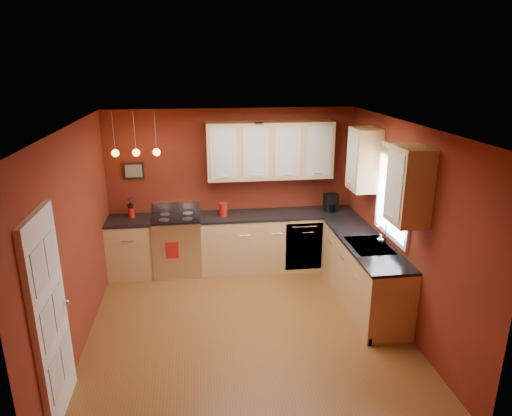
{
  "coord_description": "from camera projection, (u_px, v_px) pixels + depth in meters",
  "views": [
    {
      "loc": [
        -0.56,
        -5.13,
        3.3
      ],
      "look_at": [
        0.25,
        1.0,
        1.3
      ],
      "focal_mm": 32.0,
      "sensor_mm": 36.0,
      "label": 1
    }
  ],
  "objects": [
    {
      "name": "soap_pump",
      "position": [
        380.0,
        241.0,
        6.04
      ],
      "size": [
        0.09,
        0.09,
        0.18
      ],
      "primitive_type": "imported",
      "rotation": [
        0.0,
        0.0,
        -0.13
      ],
      "color": "silver",
      "rests_on": "counter_right"
    },
    {
      "name": "wall_picture",
      "position": [
        134.0,
        171.0,
        7.18
      ],
      "size": [
        0.32,
        0.03,
        0.26
      ],
      "primitive_type": "cube",
      "color": "black",
      "rests_on": "wall_back"
    },
    {
      "name": "window",
      "position": [
        394.0,
        191.0,
        5.93
      ],
      "size": [
        0.06,
        1.02,
        1.22
      ],
      "color": "white",
      "rests_on": "wall_right"
    },
    {
      "name": "counter_back_right",
      "position": [
        279.0,
        214.0,
        7.43
      ],
      "size": [
        2.54,
        0.62,
        0.04
      ],
      "primitive_type": "cube",
      "color": "black",
      "rests_on": "base_cabinets_back_right"
    },
    {
      "name": "door_left_wall",
      "position": [
        50.0,
        318.0,
        4.23
      ],
      "size": [
        0.12,
        0.82,
        2.05
      ],
      "color": "white",
      "rests_on": "floor"
    },
    {
      "name": "red_vase",
      "position": [
        131.0,
        213.0,
        7.2
      ],
      "size": [
        0.1,
        0.1,
        0.16
      ],
      "primitive_type": "cylinder",
      "color": "#A31611",
      "rests_on": "counter_back_left"
    },
    {
      "name": "base_cabinets_back_right",
      "position": [
        278.0,
        241.0,
        7.57
      ],
      "size": [
        2.54,
        0.6,
        0.9
      ],
      "primitive_type": "cube",
      "color": "tan",
      "rests_on": "floor"
    },
    {
      "name": "sink",
      "position": [
        369.0,
        247.0,
        6.14
      ],
      "size": [
        0.5,
        0.7,
        0.33
      ],
      "color": "gray",
      "rests_on": "counter_right"
    },
    {
      "name": "pendant_lights",
      "position": [
        136.0,
        152.0,
        6.78
      ],
      "size": [
        0.71,
        0.11,
        0.66
      ],
      "color": "gray",
      "rests_on": "ceiling"
    },
    {
      "name": "wall_right",
      "position": [
        403.0,
        227.0,
        5.77
      ],
      "size": [
        0.02,
        4.2,
        2.6
      ],
      "primitive_type": "cube",
      "color": "maroon",
      "rests_on": "floor"
    },
    {
      "name": "upper_cabinets_back",
      "position": [
        270.0,
        150.0,
        7.21
      ],
      "size": [
        2.0,
        0.35,
        0.9
      ],
      "primitive_type": "cube",
      "color": "tan",
      "rests_on": "wall_back"
    },
    {
      "name": "upper_cabinets_right",
      "position": [
        384.0,
        171.0,
        5.86
      ],
      "size": [
        0.35,
        1.95,
        0.9
      ],
      "primitive_type": "cube",
      "color": "tan",
      "rests_on": "wall_right"
    },
    {
      "name": "wall_front",
      "position": [
        276.0,
        331.0,
        3.54
      ],
      "size": [
        4.0,
        0.02,
        2.6
      ],
      "primitive_type": "cube",
      "color": "maroon",
      "rests_on": "floor"
    },
    {
      "name": "base_cabinets_back_left",
      "position": [
        131.0,
        248.0,
        7.28
      ],
      "size": [
        0.7,
        0.6,
        0.9
      ],
      "primitive_type": "cube",
      "color": "tan",
      "rests_on": "floor"
    },
    {
      "name": "wall_back",
      "position": [
        232.0,
        188.0,
        7.5
      ],
      "size": [
        4.0,
        0.02,
        2.6
      ],
      "primitive_type": "cube",
      "color": "maroon",
      "rests_on": "floor"
    },
    {
      "name": "counter_back_left",
      "position": [
        129.0,
        221.0,
        7.13
      ],
      "size": [
        0.7,
        0.62,
        0.04
      ],
      "primitive_type": "cube",
      "color": "black",
      "rests_on": "base_cabinets_back_left"
    },
    {
      "name": "coffee_maker",
      "position": [
        331.0,
        203.0,
        7.48
      ],
      "size": [
        0.23,
        0.22,
        0.3
      ],
      "rotation": [
        0.0,
        0.0,
        0.14
      ],
      "color": "black",
      "rests_on": "counter_back_right"
    },
    {
      "name": "base_cabinets_right",
      "position": [
        363.0,
        273.0,
        6.42
      ],
      "size": [
        0.6,
        2.1,
        0.9
      ],
      "primitive_type": "cube",
      "color": "tan",
      "rests_on": "floor"
    },
    {
      "name": "red_canister",
      "position": [
        223.0,
        209.0,
        7.26
      ],
      "size": [
        0.14,
        0.14,
        0.21
      ],
      "color": "#A31611",
      "rests_on": "counter_back_right"
    },
    {
      "name": "gas_range",
      "position": [
        178.0,
        244.0,
        7.36
      ],
      "size": [
        0.76,
        0.64,
        1.11
      ],
      "color": "silver",
      "rests_on": "floor"
    },
    {
      "name": "dish_towel",
      "position": [
        172.0,
        250.0,
        7.03
      ],
      "size": [
        0.2,
        0.01,
        0.27
      ],
      "primitive_type": "cube",
      "color": "#A31611",
      "rests_on": "gas_range"
    },
    {
      "name": "wall_left",
      "position": [
        75.0,
        242.0,
        5.27
      ],
      "size": [
        0.02,
        4.2,
        2.6
      ],
      "primitive_type": "cube",
      "color": "maroon",
      "rests_on": "floor"
    },
    {
      "name": "floor",
      "position": [
        247.0,
        327.0,
        5.92
      ],
      "size": [
        4.2,
        4.2,
        0.0
      ],
      "primitive_type": "plane",
      "color": "brown",
      "rests_on": "ground"
    },
    {
      "name": "ceiling",
      "position": [
        245.0,
        126.0,
        5.12
      ],
      "size": [
        4.0,
        4.2,
        0.02
      ],
      "primitive_type": "cube",
      "color": "white",
      "rests_on": "wall_back"
    },
    {
      "name": "flowers",
      "position": [
        130.0,
        203.0,
        7.15
      ],
      "size": [
        0.12,
        0.12,
        0.19
      ],
      "primitive_type": "imported",
      "rotation": [
        0.0,
        0.0,
        -0.15
      ],
      "color": "#A31611",
      "rests_on": "red_vase"
    },
    {
      "name": "counter_right",
      "position": [
        365.0,
        242.0,
        6.28
      ],
      "size": [
        0.62,
        2.1,
        0.04
      ],
      "primitive_type": "cube",
      "color": "black",
      "rests_on": "base_cabinets_right"
    },
    {
      "name": "dishwasher_front",
      "position": [
        304.0,
        246.0,
        7.35
      ],
      "size": [
        0.6,
        0.02,
        0.8
      ],
      "primitive_type": "cube",
      "color": "silver",
      "rests_on": "base_cabinets_back_right"
    }
  ]
}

